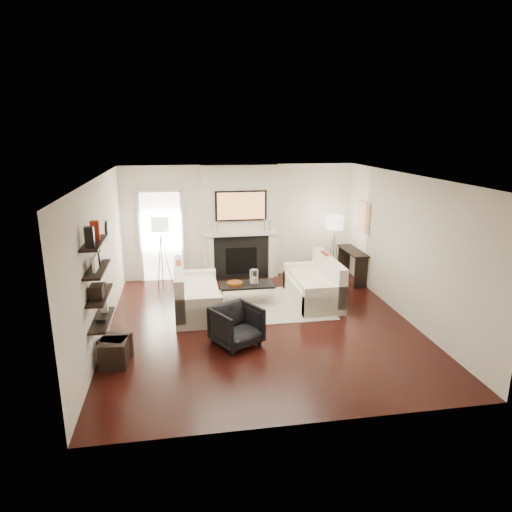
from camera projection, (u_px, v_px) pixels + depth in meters
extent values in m
plane|color=black|center=(261.00, 324.00, 8.41)|extent=(6.00, 6.00, 0.00)
plane|color=white|center=(262.00, 177.00, 7.70)|extent=(6.00, 6.00, 0.00)
plane|color=silver|center=(240.00, 222.00, 10.91)|extent=(5.50, 0.00, 5.50)
plane|color=silver|center=(308.00, 322.00, 5.20)|extent=(5.50, 0.00, 5.50)
plane|color=silver|center=(100.00, 261.00, 7.62)|extent=(0.00, 6.00, 6.00)
plane|color=silver|center=(407.00, 248.00, 8.49)|extent=(0.00, 6.00, 6.00)
cube|color=silver|center=(240.00, 223.00, 10.79)|extent=(1.80, 0.25, 2.70)
cube|color=black|center=(241.00, 258.00, 10.88)|extent=(1.30, 0.02, 1.04)
cube|color=black|center=(241.00, 261.00, 10.90)|extent=(0.75, 0.02, 0.65)
cube|color=white|center=(211.00, 258.00, 10.73)|extent=(0.12, 0.08, 1.10)
cube|color=white|center=(271.00, 256.00, 10.96)|extent=(0.12, 0.08, 1.10)
cube|color=white|center=(241.00, 234.00, 10.67)|extent=(1.70, 0.18, 0.07)
cube|color=black|center=(241.00, 206.00, 10.52)|extent=(1.20, 0.06, 0.70)
cube|color=#BF723F|center=(241.00, 206.00, 10.49)|extent=(1.10, 0.00, 0.62)
cylinder|color=silver|center=(218.00, 227.00, 10.55)|extent=(0.04, 0.04, 0.30)
cylinder|color=silver|center=(212.00, 228.00, 10.54)|extent=(0.04, 0.04, 0.24)
cylinder|color=silver|center=(264.00, 225.00, 10.72)|extent=(0.04, 0.04, 0.30)
cylinder|color=silver|center=(270.00, 226.00, 10.75)|extent=(0.04, 0.04, 0.24)
cube|color=white|center=(162.00, 237.00, 10.68)|extent=(0.90, 0.02, 2.10)
cube|color=white|center=(140.00, 238.00, 10.58)|extent=(0.06, 0.06, 2.16)
cube|color=white|center=(182.00, 236.00, 10.73)|extent=(0.06, 0.06, 2.16)
cube|color=white|center=(159.00, 191.00, 10.37)|extent=(1.02, 0.06, 0.06)
cube|color=#B3A793|center=(263.00, 305.00, 9.36)|extent=(2.60, 2.00, 0.01)
cube|color=white|center=(197.00, 301.00, 8.97)|extent=(0.85, 1.80, 0.42)
cube|color=white|center=(180.00, 287.00, 8.83)|extent=(0.18, 1.80, 0.80)
cube|color=white|center=(199.00, 313.00, 8.17)|extent=(0.85, 0.18, 0.60)
cube|color=white|center=(196.00, 284.00, 9.71)|extent=(0.85, 0.18, 0.60)
cube|color=white|center=(200.00, 289.00, 8.91)|extent=(0.63, 1.44, 0.10)
cube|color=#9B2613|center=(179.00, 273.00, 9.06)|extent=(0.10, 0.42, 0.42)
cube|color=black|center=(179.00, 283.00, 8.49)|extent=(0.10, 0.40, 0.40)
cube|color=white|center=(312.00, 291.00, 9.54)|extent=(0.85, 1.80, 0.42)
cube|color=white|center=(328.00, 276.00, 9.51)|extent=(0.18, 1.80, 0.80)
cube|color=white|center=(325.00, 301.00, 8.75)|extent=(0.85, 0.18, 0.60)
cube|color=white|center=(303.00, 275.00, 10.29)|extent=(0.85, 0.18, 0.60)
cube|color=white|center=(311.00, 280.00, 9.46)|extent=(0.63, 1.44, 0.10)
cube|color=#9B2613|center=(324.00, 263.00, 9.74)|extent=(0.10, 0.42, 0.42)
cube|color=black|center=(334.00, 271.00, 9.17)|extent=(0.10, 0.40, 0.40)
cube|color=black|center=(247.00, 285.00, 9.35)|extent=(1.10, 0.55, 0.04)
cylinder|color=silver|center=(224.00, 300.00, 9.12)|extent=(0.02, 0.02, 0.38)
cylinder|color=silver|center=(273.00, 297.00, 9.28)|extent=(0.02, 0.02, 0.38)
cylinder|color=silver|center=(222.00, 292.00, 9.54)|extent=(0.02, 0.02, 0.38)
cylinder|color=silver|center=(269.00, 290.00, 9.70)|extent=(0.02, 0.02, 0.38)
cylinder|color=white|center=(254.00, 277.00, 9.34)|extent=(0.18, 0.18, 0.31)
cylinder|color=white|center=(254.00, 280.00, 9.35)|extent=(0.10, 0.10, 0.14)
cylinder|color=#A0571A|center=(235.00, 283.00, 9.30)|extent=(0.33, 0.33, 0.05)
imported|color=black|center=(237.00, 324.00, 7.55)|extent=(0.94, 0.92, 0.72)
cylinder|color=silver|center=(162.00, 261.00, 10.33)|extent=(0.02, 0.02, 1.20)
cylinder|color=white|center=(160.00, 224.00, 10.11)|extent=(0.40, 0.40, 0.30)
cylinder|color=silver|center=(167.00, 261.00, 10.35)|extent=(0.25, 0.02, 1.23)
cylinder|color=silver|center=(160.00, 260.00, 10.42)|extent=(0.14, 0.22, 1.23)
cylinder|color=silver|center=(159.00, 262.00, 10.23)|extent=(0.14, 0.22, 1.23)
cylinder|color=silver|center=(333.00, 258.00, 10.54)|extent=(0.02, 0.02, 1.20)
cylinder|color=white|center=(335.00, 222.00, 10.32)|extent=(0.40, 0.40, 0.30)
cylinder|color=silver|center=(337.00, 258.00, 10.56)|extent=(0.25, 0.02, 1.23)
cylinder|color=silver|center=(329.00, 257.00, 10.63)|extent=(0.14, 0.22, 1.23)
cylinder|color=silver|center=(332.00, 260.00, 10.44)|extent=(0.14, 0.22, 1.23)
cube|color=black|center=(353.00, 251.00, 10.70)|extent=(0.35, 1.20, 0.04)
cube|color=black|center=(361.00, 273.00, 10.27)|extent=(0.30, 0.04, 0.71)
cube|color=black|center=(344.00, 260.00, 11.32)|extent=(0.30, 0.04, 0.71)
cube|color=tan|center=(364.00, 217.00, 10.38)|extent=(0.03, 0.70, 0.70)
cube|color=black|center=(102.00, 320.00, 6.86)|extent=(0.25, 1.00, 0.03)
cube|color=black|center=(100.00, 295.00, 6.76)|extent=(0.25, 1.00, 0.04)
cube|color=black|center=(97.00, 269.00, 6.65)|extent=(0.25, 1.00, 0.04)
cube|color=black|center=(95.00, 243.00, 6.54)|extent=(0.25, 1.00, 0.04)
cube|color=black|center=(90.00, 237.00, 6.21)|extent=(0.12, 0.10, 0.28)
cube|color=#9B2613|center=(95.00, 230.00, 6.62)|extent=(0.12, 0.10, 0.28)
cube|color=white|center=(95.00, 263.00, 6.52)|extent=(0.04, 0.30, 0.22)
cube|color=black|center=(99.00, 257.00, 6.88)|extent=(0.04, 0.22, 0.18)
cube|color=black|center=(97.00, 292.00, 6.56)|extent=(0.18, 0.25, 0.20)
cube|color=black|center=(101.00, 287.00, 6.88)|extent=(0.15, 0.12, 0.12)
cube|color=black|center=(101.00, 319.00, 6.80)|extent=(0.14, 0.20, 0.05)
cube|color=white|center=(104.00, 306.00, 7.12)|extent=(0.10, 0.10, 0.18)
cylinder|color=black|center=(107.00, 229.00, 8.39)|extent=(0.04, 0.34, 0.34)
cylinder|color=white|center=(109.00, 229.00, 8.39)|extent=(0.01, 0.29, 0.29)
cube|color=black|center=(115.00, 349.00, 7.05)|extent=(0.52, 0.52, 0.40)
cube|color=black|center=(114.00, 353.00, 6.90)|extent=(0.43, 0.43, 0.40)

